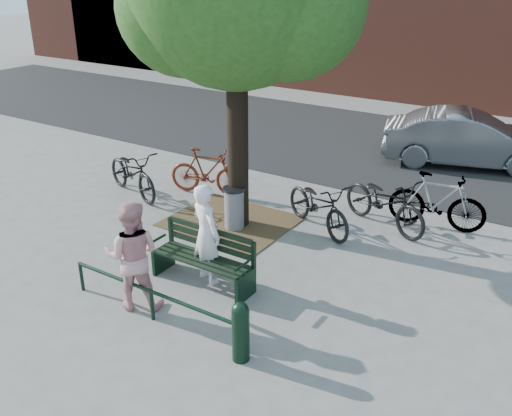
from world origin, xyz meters
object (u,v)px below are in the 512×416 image
Objects in this scene: park_bench at (205,256)px; bicycle_c at (319,205)px; parked_car at (468,139)px; person_left at (206,234)px; litter_bin at (234,208)px; person_right at (133,256)px; bollard at (241,330)px.

park_bench is 0.89× the size of bicycle_c.
person_left is at bearing 148.49° from parked_car.
parked_car reaches higher than litter_bin.
person_right is at bearing -112.27° from park_bench.
litter_bin is at bearing -48.52° from person_left.
bollard is 0.21× the size of parked_car.
person_right is 9.69m from parked_car.
park_bench is 0.37m from person_left.
bollard is (1.60, -1.33, -0.01)m from park_bench.
person_left is 2.17m from bollard.
parked_car is (2.07, 8.22, 0.21)m from park_bench.
bicycle_c is 0.47× the size of parked_car.
person_right is 2.11m from bollard.
bicycle_c reaches higher than bollard.
parked_car is at bearing 65.76° from litter_bin.
park_bench is at bearing -164.63° from bicycle_c.
park_bench is at bearing -143.05° from person_right.
bicycle_c reaches higher than park_bench.
person_left is at bearing 139.14° from bollard.
bicycle_c is (1.09, 3.90, -0.35)m from person_right.
bollard is at bearing 160.02° from parked_car.
park_bench is at bearing 121.04° from person_left.
parked_car is at bearing -85.01° from person_left.
person_left is (-0.01, 0.07, 0.37)m from park_bench.
person_right is at bearing 88.87° from person_left.
bicycle_c is (0.65, 2.70, -0.33)m from person_left.
person_left is at bearing -67.85° from litter_bin.
person_right is at bearing -167.45° from bicycle_c.
litter_bin is (-0.31, 3.05, -0.43)m from person_right.
park_bench is 8.48m from parked_car.
park_bench is 1.01× the size of person_right.
bollard is 9.56m from parked_car.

